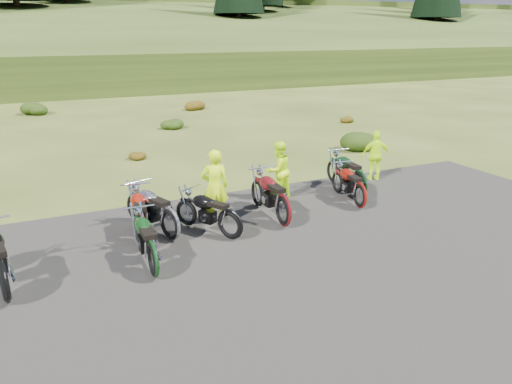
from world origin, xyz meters
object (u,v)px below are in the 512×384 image
motorcycle_0 (8,303)px  motorcycle_3 (171,241)px  person_middle (215,188)px  motorcycle_7 (358,198)px

motorcycle_0 → motorcycle_3: bearing=-74.7°
motorcycle_0 → person_middle: size_ratio=1.22×
motorcycle_0 → person_middle: 5.25m
motorcycle_3 → person_middle: size_ratio=1.19×
motorcycle_3 → motorcycle_7: 5.81m
motorcycle_3 → person_middle: 1.73m
motorcycle_0 → motorcycle_7: 9.43m
motorcycle_3 → person_middle: bearing=-85.3°
motorcycle_0 → person_middle: person_middle is taller
motorcycle_7 → person_middle: person_middle is taller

